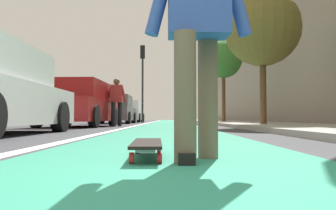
# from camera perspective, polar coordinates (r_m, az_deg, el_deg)

# --- Properties ---
(ground_plane) EXTENTS (80.00, 80.00, 0.00)m
(ground_plane) POSITION_cam_1_polar(r_m,az_deg,el_deg) (11.18, 0.13, -3.65)
(ground_plane) COLOR #38383D
(bike_lane_paint) EXTENTS (56.00, 2.16, 0.00)m
(bike_lane_paint) POSITION_cam_1_polar(r_m,az_deg,el_deg) (25.18, 0.16, -2.86)
(bike_lane_paint) COLOR #288466
(bike_lane_paint) RESTS_ON ground
(lane_stripe_white) EXTENTS (52.00, 0.16, 0.01)m
(lane_stripe_white) POSITION_cam_1_polar(r_m,az_deg,el_deg) (21.22, -3.17, -2.97)
(lane_stripe_white) COLOR silver
(lane_stripe_white) RESTS_ON ground
(sidewalk_curb) EXTENTS (52.00, 3.20, 0.10)m
(sidewalk_curb) POSITION_cam_1_polar(r_m,az_deg,el_deg) (19.49, 10.40, -2.86)
(sidewalk_curb) COLOR #9E9B93
(sidewalk_curb) RESTS_ON ground
(building_facade) EXTENTS (40.00, 1.20, 12.30)m
(building_facade) POSITION_cam_1_polar(r_m,az_deg,el_deg) (24.79, 15.79, 11.56)
(building_facade) COLOR gray
(building_facade) RESTS_ON ground
(skateboard) EXTENTS (0.85, 0.23, 0.11)m
(skateboard) POSITION_cam_1_polar(r_m,az_deg,el_deg) (2.40, -3.51, -6.63)
(skateboard) COLOR red
(skateboard) RESTS_ON ground
(skater_person) EXTENTS (0.47, 0.72, 1.64)m
(skater_person) POSITION_cam_1_polar(r_m,az_deg,el_deg) (2.34, 5.01, 14.11)
(skater_person) COLOR brown
(skater_person) RESTS_ON ground
(parked_car_mid) EXTENTS (4.29, 2.07, 1.49)m
(parked_car_mid) POSITION_cam_1_polar(r_m,az_deg,el_deg) (11.57, -14.69, 0.01)
(parked_car_mid) COLOR maroon
(parked_car_mid) RESTS_ON ground
(parked_car_far) EXTENTS (4.14, 2.01, 1.47)m
(parked_car_far) POSITION_cam_1_polar(r_m,az_deg,el_deg) (18.19, -8.99, -0.87)
(parked_car_far) COLOR #4C5156
(parked_car_far) RESTS_ON ground
(parked_car_end) EXTENTS (4.44, 2.02, 1.47)m
(parked_car_end) POSITION_cam_1_polar(r_m,az_deg,el_deg) (24.06, -6.64, -1.20)
(parked_car_end) COLOR silver
(parked_car_end) RESTS_ON ground
(traffic_light) EXTENTS (0.33, 0.28, 4.78)m
(traffic_light) POSITION_cam_1_polar(r_m,az_deg,el_deg) (21.24, -4.27, 5.88)
(traffic_light) COLOR #2D2D2D
(traffic_light) RESTS_ON ground
(street_tree_mid) EXTENTS (2.47, 2.47, 4.45)m
(street_tree_mid) POSITION_cam_1_polar(r_m,az_deg,el_deg) (11.83, 15.49, 12.16)
(street_tree_mid) COLOR brown
(street_tree_mid) RESTS_ON ground
(street_tree_far) EXTENTS (2.10, 2.10, 4.64)m
(street_tree_far) POSITION_cam_1_polar(r_m,az_deg,el_deg) (19.57, 9.23, 7.46)
(street_tree_far) COLOR brown
(street_tree_far) RESTS_ON ground
(pedestrian_distant) EXTENTS (0.47, 0.73, 1.67)m
(pedestrian_distant) POSITION_cam_1_polar(r_m,az_deg,el_deg) (12.03, -8.59, 1.01)
(pedestrian_distant) COLOR black
(pedestrian_distant) RESTS_ON ground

